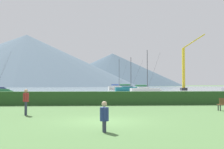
{
  "coord_description": "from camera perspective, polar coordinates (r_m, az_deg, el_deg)",
  "views": [
    {
      "loc": [
        -0.32,
        -13.83,
        1.93
      ],
      "look_at": [
        2.91,
        43.16,
        4.13
      ],
      "focal_mm": 41.8,
      "sensor_mm": 36.0,
      "label": 1
    }
  ],
  "objects": [
    {
      "name": "ground_plane",
      "position": [
        13.97,
        -1.92,
        -10.15
      ],
      "size": [
        1000.0,
        1000.0,
        0.0
      ],
      "primitive_type": "plane",
      "color": "#517A42"
    },
    {
      "name": "harbor_water",
      "position": [
        150.84,
        -3.13,
        -2.94
      ],
      "size": [
        320.0,
        246.0,
        0.0
      ],
      "primitive_type": "cube",
      "color": "#8C9EA3",
      "rests_on": "ground_plane"
    },
    {
      "name": "hedge_line",
      "position": [
        24.87,
        -2.51,
        -5.19
      ],
      "size": [
        80.0,
        1.2,
        1.27
      ],
      "primitive_type": "cube",
      "color": "#284C23",
      "rests_on": "ground_plane"
    },
    {
      "name": "sailboat_slip_0",
      "position": [
        61.93,
        7.33,
        -3.36
      ],
      "size": [
        7.98,
        2.87,
        10.12
      ],
      "rotation": [
        0.0,
        0.0,
        0.08
      ],
      "color": "white",
      "rests_on": "harbor_water"
    },
    {
      "name": "sailboat_slip_6",
      "position": [
        72.88,
        3.77,
        -3.16
      ],
      "size": [
        8.8,
        3.18,
        9.56
      ],
      "rotation": [
        0.0,
        0.0,
        0.08
      ],
      "color": "#19707A",
      "rests_on": "harbor_water"
    },
    {
      "name": "sailboat_slip_8",
      "position": [
        103.35,
        1.29,
        -2.87
      ],
      "size": [
        8.64,
        3.11,
        12.18
      ],
      "rotation": [
        0.0,
        0.0,
        0.08
      ],
      "color": "white",
      "rests_on": "harbor_water"
    },
    {
      "name": "person_seated_viewer",
      "position": [
        10.72,
        -1.7,
        -8.87
      ],
      "size": [
        0.36,
        0.57,
        1.25
      ],
      "rotation": [
        0.0,
        0.0,
        0.09
      ],
      "color": "#2D3347",
      "rests_on": "ground_plane"
    },
    {
      "name": "person_standing_walker",
      "position": [
        17.32,
        -18.32,
        -5.26
      ],
      "size": [
        0.36,
        0.56,
        1.65
      ],
      "rotation": [
        0.0,
        0.0,
        0.16
      ],
      "color": "#2D3347",
      "rests_on": "ground_plane"
    },
    {
      "name": "dock_crane",
      "position": [
        93.73,
        15.58,
        0.84
      ],
      "size": [
        8.79,
        2.0,
        19.69
      ],
      "color": "#333338",
      "rests_on": "ground_plane"
    },
    {
      "name": "distant_hill_west_ridge",
      "position": [
        383.71,
        0.12,
        1.08
      ],
      "size": [
        204.17,
        204.17,
        47.79
      ],
      "primitive_type": "cone",
      "color": "#425666",
      "rests_on": "ground_plane"
    },
    {
      "name": "distant_hill_central_peak",
      "position": [
        309.52,
        -18.23,
        2.95
      ],
      "size": [
        251.34,
        251.34,
        58.33
      ],
      "primitive_type": "cone",
      "color": "#4C6070",
      "rests_on": "ground_plane"
    }
  ]
}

